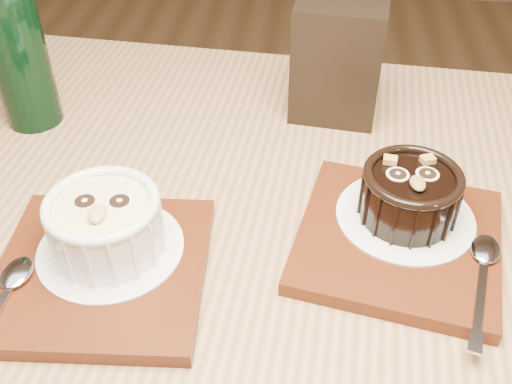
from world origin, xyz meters
TOP-DOWN VIEW (x-y plane):
  - table at (0.24, -0.00)m, footprint 1.26×0.90m
  - tray_left at (0.13, -0.03)m, footprint 0.19×0.19m
  - doily_left at (0.13, -0.01)m, footprint 0.13×0.13m
  - ramekin_white at (0.13, -0.01)m, footprint 0.10×0.10m
  - tray_right at (0.39, 0.03)m, footprint 0.21×0.21m
  - doily_right at (0.40, 0.05)m, footprint 0.13×0.13m
  - ramekin_dark at (0.40, 0.05)m, footprint 0.09×0.09m
  - spoon_right at (0.46, -0.02)m, footprint 0.06×0.14m
  - condiment_stand at (0.33, 0.25)m, footprint 0.11×0.07m
  - green_bottle at (-0.02, 0.21)m, footprint 0.06×0.06m

SIDE VIEW (x-z plane):
  - table at x=0.24m, z-range 0.28..1.03m
  - tray_left at x=0.13m, z-range 0.75..0.76m
  - tray_right at x=0.39m, z-range 0.75..0.76m
  - doily_left at x=0.13m, z-range 0.77..0.77m
  - doily_right at x=0.40m, z-range 0.77..0.77m
  - spoon_right at x=0.46m, z-range 0.77..0.77m
  - ramekin_dark at x=0.40m, z-range 0.77..0.82m
  - ramekin_white at x=0.13m, z-range 0.77..0.83m
  - condiment_stand at x=0.33m, z-range 0.75..0.89m
  - green_bottle at x=-0.02m, z-range 0.72..0.96m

